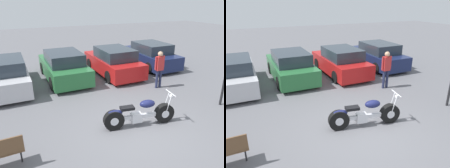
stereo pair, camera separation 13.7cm
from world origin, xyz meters
The scene contains 7 objects.
ground_plane centered at (0.00, 0.00, 0.00)m, with size 60.00×60.00×0.00m, color slate.
motorcycle centered at (0.15, 0.19, 0.41)m, with size 2.42×0.84×1.05m.
parked_car_silver centered at (-3.63, 5.54, 0.68)m, with size 1.91×4.33×1.48m.
parked_car_green centered at (-0.92, 5.75, 0.68)m, with size 1.91×4.33×1.48m.
parked_car_red centered at (1.79, 5.48, 0.68)m, with size 1.91×4.33×1.48m.
parked_car_navy centered at (4.50, 5.92, 0.68)m, with size 1.91×4.33×1.48m.
person_standing centered at (2.78, 2.65, 1.04)m, with size 0.52×0.23×1.73m.
Camera 2 is at (-3.20, -5.13, 3.87)m, focal length 35.00 mm.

